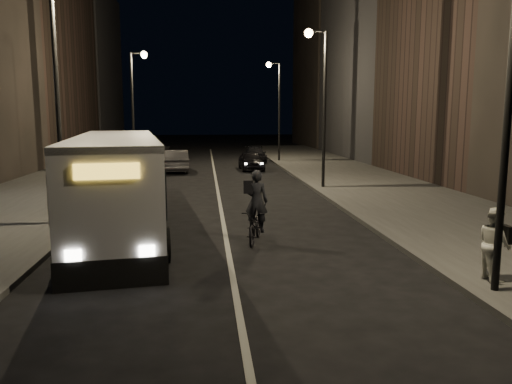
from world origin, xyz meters
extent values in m
plane|color=black|center=(0.00, 0.00, 0.00)|extent=(180.00, 180.00, 0.00)
cube|color=#383836|center=(8.50, 14.00, 0.08)|extent=(7.00, 70.00, 0.16)
cube|color=#383836|center=(-8.50, 14.00, 0.08)|extent=(7.00, 70.00, 0.16)
cube|color=black|center=(16.00, 27.50, 10.50)|extent=(8.00, 61.00, 21.00)
cube|color=black|center=(-16.00, 28.50, 11.00)|extent=(8.00, 61.00, 22.00)
cylinder|color=black|center=(5.60, -4.00, 4.16)|extent=(0.16, 0.16, 8.00)
cylinder|color=black|center=(5.60, 12.00, 4.16)|extent=(0.16, 0.16, 8.00)
cube|color=black|center=(5.15, 12.00, 8.16)|extent=(0.90, 0.08, 0.08)
sphere|color=#FFD18C|center=(4.70, 12.00, 8.06)|extent=(0.44, 0.44, 0.44)
cylinder|color=black|center=(5.60, 28.00, 4.16)|extent=(0.16, 0.16, 8.00)
cube|color=black|center=(5.15, 28.00, 8.16)|extent=(0.90, 0.08, 0.08)
sphere|color=#FFD18C|center=(4.70, 28.00, 8.06)|extent=(0.44, 0.44, 0.44)
cylinder|color=black|center=(-5.60, 4.00, 4.16)|extent=(0.16, 0.16, 8.00)
cylinder|color=black|center=(-5.60, 22.00, 4.16)|extent=(0.16, 0.16, 8.00)
cube|color=black|center=(-5.15, 22.00, 8.16)|extent=(0.90, 0.08, 0.08)
sphere|color=#FFD18C|center=(-4.70, 22.00, 8.06)|extent=(0.44, 0.44, 0.44)
cube|color=white|center=(-3.60, 3.29, 1.60)|extent=(4.12, 12.24, 3.20)
cube|color=black|center=(-3.60, 3.29, 2.05)|extent=(4.15, 11.85, 1.15)
cube|color=white|center=(-3.60, 3.29, 3.15)|extent=(4.14, 12.24, 0.18)
cube|color=gold|center=(-2.78, -2.66, 2.70)|extent=(1.40, 0.31, 0.35)
cylinder|color=black|center=(-4.26, -1.05, 0.50)|extent=(0.48, 1.04, 1.00)
cylinder|color=black|center=(-1.79, -0.71, 0.50)|extent=(0.48, 1.04, 1.00)
cylinder|color=black|center=(-5.36, 6.88, 0.50)|extent=(0.48, 1.04, 1.00)
cylinder|color=black|center=(-2.88, 7.22, 0.50)|extent=(0.48, 1.04, 1.00)
imported|color=black|center=(0.90, 1.21, 0.52)|extent=(1.16, 2.10, 1.05)
imported|color=black|center=(0.90, 1.01, 1.34)|extent=(0.79, 0.61, 1.91)
imported|color=beige|center=(5.95, -3.32, 1.00)|extent=(0.69, 0.86, 1.69)
imported|color=black|center=(2.69, 22.10, 0.68)|extent=(1.78, 4.07, 1.37)
imported|color=#313133|center=(-2.69, 21.55, 0.77)|extent=(2.02, 4.77, 1.53)
imported|color=black|center=(3.60, 28.22, 0.64)|extent=(1.96, 4.45, 1.27)
camera|label=1|loc=(-0.62, -13.81, 3.91)|focal=35.00mm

